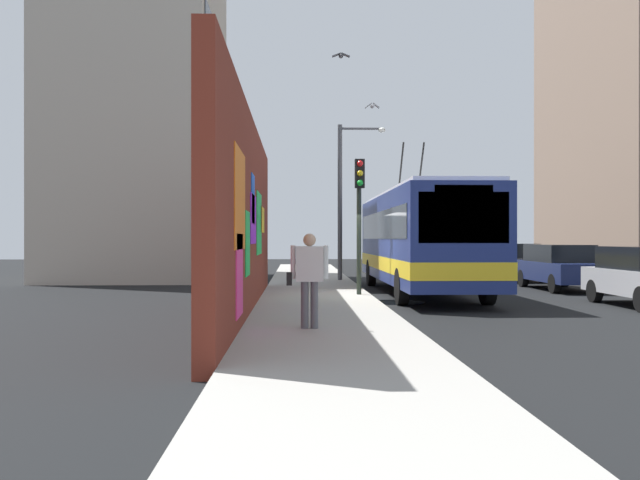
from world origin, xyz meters
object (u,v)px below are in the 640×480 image
object	(u,v)px
parked_car_dark_gray	(511,261)
traffic_light	(359,203)
parked_car_champagne	(473,257)
city_bus	(419,237)
pedestrian_near_wall	(309,272)
street_lamp	(346,190)
parked_car_navy	(559,266)

from	to	relation	value
parked_car_dark_gray	traffic_light	bearing A→B (deg)	140.49
parked_car_dark_gray	traffic_light	size ratio (longest dim) A/B	1.06
parked_car_dark_gray	parked_car_champagne	size ratio (longest dim) A/B	0.99
traffic_light	city_bus	bearing A→B (deg)	-45.95
pedestrian_near_wall	city_bus	bearing A→B (deg)	-21.65
city_bus	street_lamp	distance (m)	5.88
parked_car_champagne	city_bus	bearing A→B (deg)	158.46
parked_car_dark_gray	parked_car_champagne	world-z (taller)	same
parked_car_navy	parked_car_dark_gray	size ratio (longest dim) A/B	1.10
parked_car_navy	pedestrian_near_wall	distance (m)	14.20
city_bus	traffic_light	xyz separation A→B (m)	(-2.08, 2.15, 1.00)
parked_car_navy	parked_car_champagne	bearing A→B (deg)	0.00
parked_car_dark_gray	street_lamp	world-z (taller)	street_lamp
parked_car_dark_gray	pedestrian_near_wall	size ratio (longest dim) A/B	2.44
city_bus	parked_car_champagne	world-z (taller)	city_bus
city_bus	pedestrian_near_wall	bearing A→B (deg)	158.35
city_bus	parked_car_champagne	bearing A→B (deg)	-21.54
city_bus	street_lamp	bearing A→B (deg)	21.29
pedestrian_near_wall	parked_car_navy	bearing A→B (deg)	-39.13
pedestrian_near_wall	street_lamp	world-z (taller)	street_lamp
parked_car_dark_gray	street_lamp	xyz separation A→B (m)	(-1.65, 7.22, 2.91)
parked_car_champagne	traffic_light	distance (m)	17.05
parked_car_navy	parked_car_champagne	xyz separation A→B (m)	(11.63, 0.00, 0.00)
parked_car_navy	parked_car_dark_gray	distance (m)	5.29
parked_car_navy	traffic_light	xyz separation A→B (m)	(-3.62, 7.35, 2.00)
parked_car_champagne	parked_car_dark_gray	bearing A→B (deg)	-180.00
parked_car_navy	parked_car_champagne	size ratio (longest dim) A/B	1.09
parked_car_champagne	traffic_light	size ratio (longest dim) A/B	1.07
parked_car_navy	parked_car_dark_gray	bearing A→B (deg)	0.00
pedestrian_near_wall	street_lamp	bearing A→B (deg)	-6.77
city_bus	traffic_light	world-z (taller)	city_bus
traffic_light	street_lamp	world-z (taller)	street_lamp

